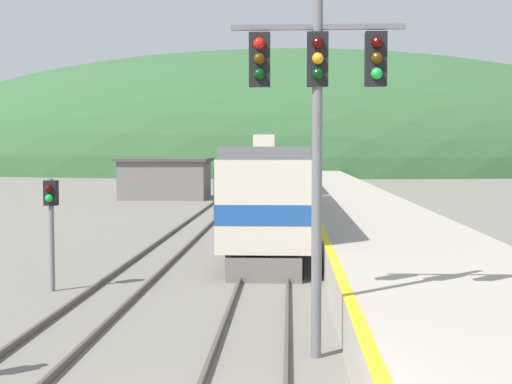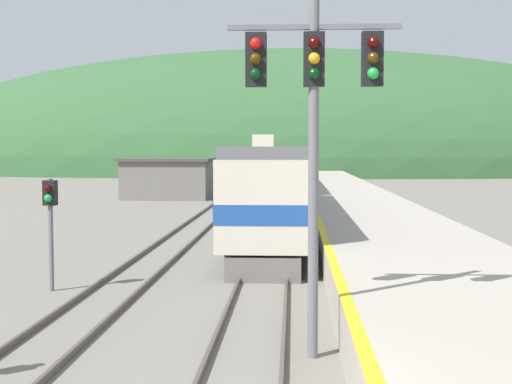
# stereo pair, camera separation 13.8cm
# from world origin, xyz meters

# --- Properties ---
(track_main) EXTENTS (1.52, 180.00, 0.16)m
(track_main) POSITION_xyz_m (0.00, 70.00, 0.08)
(track_main) COLOR #4C443D
(track_main) RESTS_ON ground
(track_siding) EXTENTS (1.52, 180.00, 0.16)m
(track_siding) POSITION_xyz_m (-4.10, 70.00, 0.08)
(track_siding) COLOR #4C443D
(track_siding) RESTS_ON ground
(platform) EXTENTS (5.66, 140.00, 1.12)m
(platform) POSITION_xyz_m (4.67, 50.00, 0.56)
(platform) COLOR #ADA393
(platform) RESTS_ON ground
(distant_hills) EXTENTS (152.41, 68.59, 43.36)m
(distant_hills) POSITION_xyz_m (0.00, 120.61, 0.00)
(distant_hills) COLOR #335B33
(distant_hills) RESTS_ON ground
(station_shed) EXTENTS (7.33, 5.57, 3.29)m
(station_shed) POSITION_xyz_m (-9.32, 48.44, 1.66)
(station_shed) COLOR slate
(station_shed) RESTS_ON ground
(express_train_lead_car) EXTENTS (3.01, 22.01, 4.48)m
(express_train_lead_car) POSITION_xyz_m (0.00, 23.04, 2.25)
(express_train_lead_car) COLOR black
(express_train_lead_car) RESTS_ON ground
(carriage_second) EXTENTS (3.00, 19.59, 4.12)m
(carriage_second) POSITION_xyz_m (0.00, 44.95, 2.24)
(carriage_second) COLOR black
(carriage_second) RESTS_ON ground
(carriage_third) EXTENTS (3.00, 19.59, 4.12)m
(carriage_third) POSITION_xyz_m (0.00, 65.43, 2.24)
(carriage_third) COLOR black
(carriage_third) RESTS_ON ground
(carriage_fourth) EXTENTS (3.00, 19.59, 4.12)m
(carriage_fourth) POSITION_xyz_m (0.00, 85.90, 2.24)
(carriage_fourth) COLOR black
(carriage_fourth) RESTS_ON ground
(signal_mast_main) EXTENTS (3.30, 0.42, 7.26)m
(signal_mast_main) POSITION_xyz_m (1.30, 4.71, 4.97)
(signal_mast_main) COLOR slate
(signal_mast_main) RESTS_ON ground
(signal_post_siding) EXTENTS (0.36, 0.42, 3.21)m
(signal_post_siding) POSITION_xyz_m (-5.97, 10.83, 2.32)
(signal_post_siding) COLOR slate
(signal_post_siding) RESTS_ON ground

